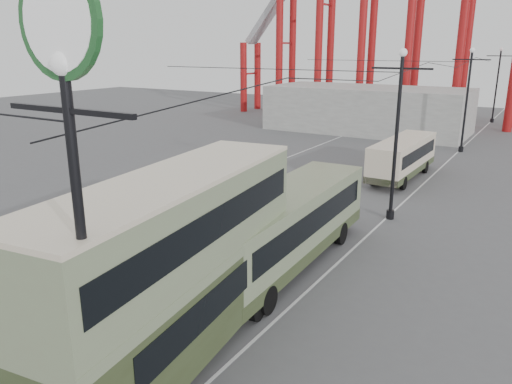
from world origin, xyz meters
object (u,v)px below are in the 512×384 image
Objects in this scene: pedestrian at (266,238)px; lamp_post_near at (71,135)px; single_decker_cream at (403,157)px; single_decker_green at (286,225)px; double_decker_bus at (176,261)px.

lamp_post_near is at bearing 102.25° from pedestrian.
pedestrian is at bearing -93.49° from single_decker_cream.
single_decker_green is at bearing -88.92° from single_decker_cream.
double_decker_bus is 25.91m from single_decker_cream.
lamp_post_near reaches higher than single_decker_green.
double_decker_bus is (-1.66, 4.52, -4.56)m from lamp_post_near.
lamp_post_near is 15.16m from pedestrian.
double_decker_bus is 8.99m from pedestrian.
double_decker_bus is at bearing 99.40° from pedestrian.
lamp_post_near is 31.07m from single_decker_cream.
single_decker_cream is (-0.36, 25.86, -1.66)m from double_decker_bus.
single_decker_green reaches higher than single_decker_cream.
double_decker_bus reaches higher than single_decker_green.
single_decker_cream reaches higher than pedestrian.
single_decker_cream is at bearing -97.60° from pedestrian.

